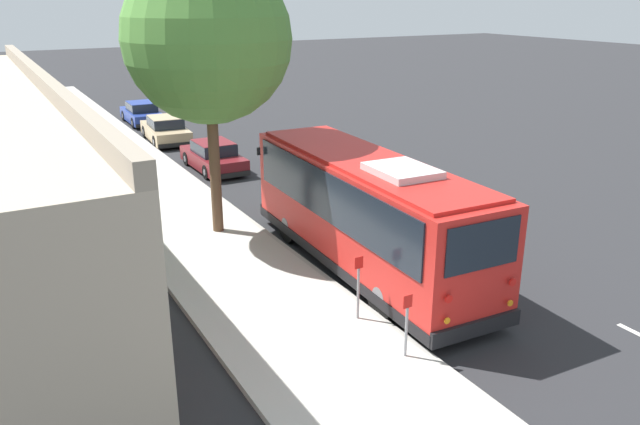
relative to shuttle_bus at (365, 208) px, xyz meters
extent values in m
plane|color=#28282B|center=(0.74, -0.70, -1.76)|extent=(160.00, 160.00, 0.00)
cube|color=beige|center=(0.74, 3.29, -1.69)|extent=(80.00, 3.74, 0.15)
cube|color=#AAA69D|center=(0.74, 1.34, -1.69)|extent=(80.00, 0.14, 0.15)
cube|color=red|center=(0.00, 0.00, -0.10)|extent=(9.29, 2.72, 2.73)
cube|color=black|center=(0.00, 0.00, -1.33)|extent=(9.33, 2.77, 0.28)
cube|color=black|center=(0.00, 0.00, 0.50)|extent=(8.54, 2.78, 1.30)
cube|color=black|center=(4.62, -0.19, 0.50)|extent=(0.12, 2.05, 1.37)
cube|color=black|center=(-4.61, 0.19, 0.59)|extent=(0.11, 1.88, 1.04)
cube|color=black|center=(4.62, -0.19, 1.13)|extent=(0.11, 1.69, 0.22)
cube|color=red|center=(0.00, 0.00, 1.31)|extent=(8.71, 2.48, 0.10)
cube|color=silver|center=(-1.64, 0.07, 1.43)|extent=(1.74, 1.40, 0.20)
cube|color=black|center=(4.64, -0.20, -1.29)|extent=(0.20, 2.37, 0.36)
cube|color=black|center=(-4.64, 0.19, -1.29)|extent=(0.20, 2.37, 0.36)
cylinder|color=red|center=(-4.65, 1.04, -0.37)|extent=(0.04, 0.18, 0.18)
cylinder|color=orange|center=(-4.65, 1.04, -0.86)|extent=(0.04, 0.14, 0.14)
cylinder|color=red|center=(-4.72, -0.65, -0.37)|extent=(0.04, 0.18, 0.18)
cylinder|color=orange|center=(-4.72, -0.65, -0.86)|extent=(0.04, 0.14, 0.14)
cube|color=white|center=(4.72, 0.59, -1.12)|extent=(0.05, 0.32, 0.18)
cube|color=white|center=(4.66, -0.98, -1.12)|extent=(0.05, 0.32, 0.18)
cube|color=black|center=(4.37, 1.14, 0.76)|extent=(0.06, 0.10, 0.24)
cylinder|color=black|center=(2.77, 0.90, -1.22)|extent=(1.09, 0.34, 1.08)
cylinder|color=slate|center=(2.77, 0.90, -1.22)|extent=(0.50, 0.34, 0.48)
cylinder|color=black|center=(2.68, -1.13, -1.22)|extent=(1.09, 0.34, 1.08)
cylinder|color=slate|center=(2.68, -1.13, -1.22)|extent=(0.50, 0.34, 0.48)
cylinder|color=black|center=(-2.53, 1.12, -1.22)|extent=(1.09, 0.34, 1.08)
cylinder|color=slate|center=(-2.53, 1.12, -1.22)|extent=(0.50, 0.34, 0.48)
cylinder|color=black|center=(-2.62, -0.91, -1.22)|extent=(1.09, 0.34, 1.08)
cylinder|color=slate|center=(-2.62, -0.91, -1.22)|extent=(0.50, 0.34, 0.48)
cube|color=maroon|center=(11.76, 0.04, -1.31)|extent=(4.02, 1.70, 0.60)
cube|color=black|center=(11.66, 0.04, -0.77)|extent=(1.91, 1.46, 0.48)
cube|color=maroon|center=(11.66, 0.04, -0.53)|extent=(1.83, 1.42, 0.05)
cube|color=black|center=(13.79, 0.04, -1.51)|extent=(0.08, 1.63, 0.20)
cube|color=black|center=(9.73, 0.03, -1.51)|extent=(0.08, 1.63, 0.20)
cylinder|color=black|center=(13.03, 0.81, -1.46)|extent=(0.60, 0.20, 0.60)
cylinder|color=slate|center=(13.03, 0.81, -1.46)|extent=(0.27, 0.22, 0.27)
cylinder|color=black|center=(13.04, -0.73, -1.46)|extent=(0.60, 0.20, 0.60)
cylinder|color=slate|center=(13.04, -0.73, -1.46)|extent=(0.27, 0.22, 0.27)
cylinder|color=black|center=(10.49, 0.80, -1.46)|extent=(0.60, 0.20, 0.60)
cylinder|color=slate|center=(10.49, 0.80, -1.46)|extent=(0.27, 0.22, 0.27)
cylinder|color=black|center=(10.50, -0.73, -1.46)|extent=(0.60, 0.20, 0.60)
cylinder|color=slate|center=(10.50, -0.73, -1.46)|extent=(0.27, 0.22, 0.27)
cube|color=tan|center=(18.16, 0.27, -1.29)|extent=(4.36, 2.02, 0.63)
cube|color=black|center=(18.05, 0.27, -0.73)|extent=(2.11, 1.64, 0.48)
cube|color=tan|center=(18.05, 0.27, -0.49)|extent=(2.03, 1.59, 0.05)
cube|color=black|center=(20.30, 0.13, -1.50)|extent=(0.19, 1.70, 0.20)
cube|color=black|center=(16.01, 0.40, -1.50)|extent=(0.19, 1.70, 0.20)
cylinder|color=black|center=(19.55, 0.98, -1.44)|extent=(0.65, 0.24, 0.64)
cylinder|color=slate|center=(19.55, 0.98, -1.44)|extent=(0.30, 0.24, 0.29)
cylinder|color=black|center=(19.45, -0.62, -1.44)|extent=(0.65, 0.24, 0.64)
cylinder|color=slate|center=(19.45, -0.62, -1.44)|extent=(0.30, 0.24, 0.29)
cylinder|color=black|center=(16.87, 1.15, -1.44)|extent=(0.65, 0.24, 0.64)
cylinder|color=slate|center=(16.87, 1.15, -1.44)|extent=(0.30, 0.24, 0.29)
cylinder|color=black|center=(16.77, -0.45, -1.44)|extent=(0.65, 0.24, 0.64)
cylinder|color=slate|center=(16.77, -0.45, -1.44)|extent=(0.30, 0.24, 0.29)
cube|color=navy|center=(23.55, 0.11, -1.31)|extent=(4.03, 1.75, 0.60)
cube|color=black|center=(23.44, 0.11, -0.77)|extent=(1.92, 1.49, 0.48)
cube|color=navy|center=(23.44, 0.11, -0.53)|extent=(1.84, 1.45, 0.05)
cube|color=black|center=(25.57, 0.08, -1.51)|extent=(0.11, 1.63, 0.20)
cube|color=black|center=(21.53, 0.14, -1.51)|extent=(0.11, 1.63, 0.20)
cylinder|color=black|center=(24.82, 0.86, -1.46)|extent=(0.61, 0.21, 0.61)
cylinder|color=slate|center=(24.82, 0.86, -1.46)|extent=(0.28, 0.22, 0.27)
cylinder|color=black|center=(24.80, -0.68, -1.46)|extent=(0.61, 0.21, 0.61)
cylinder|color=slate|center=(24.80, -0.68, -1.46)|extent=(0.28, 0.22, 0.27)
cylinder|color=black|center=(22.30, 0.90, -1.46)|extent=(0.61, 0.21, 0.61)
cylinder|color=slate|center=(22.30, 0.90, -1.46)|extent=(0.28, 0.22, 0.27)
cylinder|color=black|center=(22.27, -0.64, -1.46)|extent=(0.61, 0.21, 0.61)
cylinder|color=slate|center=(22.27, -0.64, -1.46)|extent=(0.28, 0.22, 0.27)
cylinder|color=brown|center=(4.38, 2.60, 0.45)|extent=(0.33, 0.33, 4.13)
sphere|color=#4C8438|center=(4.38, 2.60, 4.21)|extent=(4.84, 4.84, 4.84)
cylinder|color=gray|center=(-4.33, 1.82, -1.06)|extent=(0.06, 0.06, 1.10)
cube|color=red|center=(-4.33, 1.82, -0.37)|extent=(0.02, 0.22, 0.28)
cylinder|color=gray|center=(-2.53, 1.82, -0.99)|extent=(0.06, 0.06, 1.24)
cube|color=red|center=(-2.53, 1.82, -0.23)|extent=(0.02, 0.22, 0.28)
cube|color=gray|center=(5.37, 7.00, 3.23)|extent=(21.66, 0.30, 0.40)
cube|color=silver|center=(-0.69, -3.40, -1.76)|extent=(2.40, 0.14, 0.01)
cube|color=silver|center=(5.31, -3.40, -1.76)|extent=(2.40, 0.14, 0.01)
camera|label=1|loc=(-13.15, 8.79, 5.41)|focal=35.00mm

